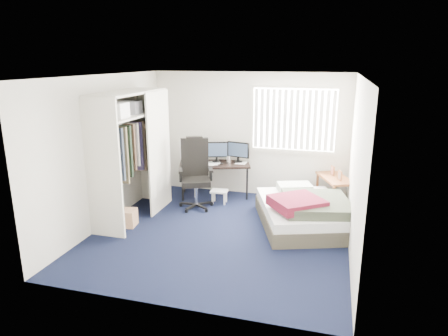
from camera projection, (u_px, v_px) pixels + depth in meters
ground at (221, 233)px, 6.51m from camera, size 4.20×4.20×0.00m
room_shell at (221, 142)px, 6.11m from camera, size 4.20×4.20×4.20m
window_assembly at (294, 120)px, 7.75m from camera, size 1.72×0.09×1.32m
closet at (131, 143)px, 6.83m from camera, size 0.64×1.84×2.22m
desk at (215, 161)px, 8.11m from camera, size 1.54×1.06×1.15m
office_chair at (196, 181)px, 7.57m from camera, size 0.82×0.82×1.33m
footstool at (219, 193)px, 7.80m from camera, size 0.34×0.28×0.26m
nightstand at (335, 181)px, 7.44m from camera, size 0.76×0.99×0.79m
bed at (304, 211)px, 6.72m from camera, size 1.88×2.16×0.61m
pine_box at (125, 218)px, 6.75m from camera, size 0.42×0.34×0.28m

